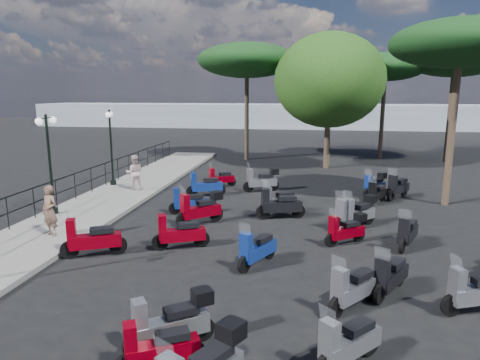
# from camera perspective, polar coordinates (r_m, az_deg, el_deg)

# --- Properties ---
(ground) EXTENTS (120.00, 120.00, 0.00)m
(ground) POSITION_cam_1_polar(r_m,az_deg,el_deg) (13.51, 1.09, -8.05)
(ground) COLOR black
(ground) RESTS_ON ground
(sidewalk) EXTENTS (3.00, 30.00, 0.15)m
(sidewalk) POSITION_cam_1_polar(r_m,az_deg,el_deg) (18.21, -18.21, -3.19)
(sidewalk) COLOR slate
(sidewalk) RESTS_ON ground
(railing) EXTENTS (0.04, 26.04, 1.10)m
(railing) POSITION_cam_1_polar(r_m,az_deg,el_deg) (18.49, -22.24, -0.64)
(railing) COLOR black
(railing) RESTS_ON sidewalk
(lamp_post_1) EXTENTS (0.29, 1.07, 3.64)m
(lamp_post_1) POSITION_cam_1_polar(r_m,az_deg,el_deg) (16.88, -24.07, 2.70)
(lamp_post_1) COLOR black
(lamp_post_1) RESTS_ON sidewalk
(lamp_post_2) EXTENTS (0.53, 1.02, 3.61)m
(lamp_post_2) POSITION_cam_1_polar(r_m,az_deg,el_deg) (21.34, -16.83, 4.82)
(lamp_post_2) COLOR black
(lamp_post_2) RESTS_ON sidewalk
(woman) EXTENTS (0.68, 0.55, 1.60)m
(woman) POSITION_cam_1_polar(r_m,az_deg,el_deg) (14.50, -24.03, -3.78)
(woman) COLOR brown
(woman) RESTS_ON sidewalk
(pedestrian_far) EXTENTS (0.94, 0.84, 1.60)m
(pedestrian_far) POSITION_cam_1_polar(r_m,az_deg,el_deg) (20.14, -13.89, 0.98)
(pedestrian_far) COLOR beige
(pedestrian_far) RESTS_ON sidewalk
(scooter_1) EXTENTS (1.69, 0.96, 1.44)m
(scooter_1) POSITION_cam_1_polar(r_m,az_deg,el_deg) (12.78, -19.14, -7.50)
(scooter_1) COLOR black
(scooter_1) RESTS_ON ground
(scooter_2) EXTENTS (1.48, 1.33, 1.44)m
(scooter_2) POSITION_cam_1_polar(r_m,az_deg,el_deg) (15.05, -5.30, -3.86)
(scooter_2) COLOR black
(scooter_2) RESTS_ON ground
(scooter_3) EXTENTS (1.56, 0.77, 1.29)m
(scooter_3) POSITION_cam_1_polar(r_m,az_deg,el_deg) (16.35, -6.85, -2.98)
(scooter_3) COLOR black
(scooter_3) RESTS_ON ground
(scooter_4) EXTENTS (1.68, 0.86, 1.40)m
(scooter_4) POSITION_cam_1_polar(r_m,az_deg,el_deg) (19.02, -4.70, -0.75)
(scooter_4) COLOR black
(scooter_4) RESTS_ON ground
(scooter_6) EXTENTS (1.46, 1.14, 1.36)m
(scooter_6) POSITION_cam_1_polar(r_m,az_deg,el_deg) (8.12, -9.20, -18.31)
(scooter_6) COLOR black
(scooter_6) RESTS_ON ground
(scooter_7) EXTENTS (0.92, 1.52, 1.33)m
(scooter_7) POSITION_cam_1_polar(r_m,az_deg,el_deg) (11.46, 2.23, -9.27)
(scooter_7) COLOR black
(scooter_7) RESTS_ON ground
(scooter_8) EXTENTS (1.62, 0.88, 1.37)m
(scooter_8) POSITION_cam_1_polar(r_m,az_deg,el_deg) (12.79, -8.08, -7.06)
(scooter_8) COLOR black
(scooter_8) RESTS_ON ground
(scooter_9) EXTENTS (1.52, 1.16, 1.43)m
(scooter_9) POSITION_cam_1_polar(r_m,az_deg,el_deg) (16.21, 5.18, -2.90)
(scooter_9) COLOR black
(scooter_9) RESTS_ON ground
(scooter_10) EXTENTS (1.35, 0.96, 1.24)m
(scooter_10) POSITION_cam_1_polar(r_m,az_deg,el_deg) (20.81, -2.63, 0.19)
(scooter_10) COLOR black
(scooter_10) RESTS_ON ground
(scooter_12) EXTENTS (1.40, 0.86, 1.22)m
(scooter_12) POSITION_cam_1_polar(r_m,az_deg,el_deg) (7.63, -10.82, -21.32)
(scooter_12) COLOR black
(scooter_12) RESTS_ON ground
(scooter_13) EXTENTS (1.16, 1.35, 1.34)m
(scooter_13) POSITION_cam_1_polar(r_m,az_deg,el_deg) (9.64, 14.81, -13.84)
(scooter_13) COLOR black
(scooter_13) RESTS_ON ground
(scooter_14) EXTENTS (1.30, 1.01, 1.20)m
(scooter_14) POSITION_cam_1_polar(r_m,az_deg,el_deg) (13.43, 13.96, -6.49)
(scooter_14) COLOR black
(scooter_14) RESTS_ON ground
(scooter_15) EXTENTS (1.80, 0.79, 1.46)m
(scooter_15) POSITION_cam_1_polar(r_m,az_deg,el_deg) (15.67, 5.28, -3.37)
(scooter_15) COLOR black
(scooter_15) RESTS_ON ground
(scooter_16) EXTENTS (1.64, 0.94, 1.39)m
(scooter_16) POSITION_cam_1_polar(r_m,az_deg,el_deg) (19.90, 2.90, -0.06)
(scooter_16) COLOR black
(scooter_16) RESTS_ON ground
(scooter_17) EXTENTS (1.19, 1.23, 1.29)m
(scooter_17) POSITION_cam_1_polar(r_m,az_deg,el_deg) (7.81, 14.14, -20.41)
(scooter_17) COLOR black
(scooter_17) RESTS_ON ground
(scooter_19) EXTENTS (0.97, 1.45, 1.30)m
(scooter_19) POSITION_cam_1_polar(r_m,az_deg,el_deg) (10.49, 19.35, -12.04)
(scooter_19) COLOR black
(scooter_19) RESTS_ON ground
(scooter_20) EXTENTS (1.31, 1.38, 1.38)m
(scooter_20) POSITION_cam_1_polar(r_m,az_deg,el_deg) (15.16, 15.53, -4.21)
(scooter_20) COLOR black
(scooter_20) RESTS_ON ground
(scooter_21) EXTENTS (1.03, 1.55, 1.39)m
(scooter_21) POSITION_cam_1_polar(r_m,az_deg,el_deg) (15.04, 14.14, -4.42)
(scooter_21) COLOR black
(scooter_21) RESTS_ON ground
(scooter_22) EXTENTS (1.15, 1.51, 1.42)m
(scooter_22) POSITION_cam_1_polar(r_m,az_deg,el_deg) (19.75, 20.28, -0.95)
(scooter_22) COLOR black
(scooter_22) RESTS_ON ground
(scooter_24) EXTENTS (1.59, 0.83, 1.33)m
(scooter_24) POSITION_cam_1_polar(r_m,az_deg,el_deg) (10.44, 29.22, -12.75)
(scooter_24) COLOR black
(scooter_24) RESTS_ON ground
(scooter_26) EXTENTS (0.85, 1.54, 1.31)m
(scooter_26) POSITION_cam_1_polar(r_m,az_deg,el_deg) (13.68, 21.40, -6.61)
(scooter_26) COLOR black
(scooter_26) RESTS_ON ground
(scooter_27) EXTENTS (0.95, 1.39, 1.26)m
(scooter_27) POSITION_cam_1_polar(r_m,az_deg,el_deg) (18.58, 17.78, -1.73)
(scooter_27) COLOR black
(scooter_27) RESTS_ON ground
(scooter_28) EXTENTS (1.15, 1.34, 1.29)m
(scooter_28) POSITION_cam_1_polar(r_m,az_deg,el_deg) (19.93, 17.50, -0.68)
(scooter_28) COLOR black
(scooter_28) RESTS_ON ground
(broadleaf_tree) EXTENTS (6.54, 6.54, 8.01)m
(broadleaf_tree) POSITION_cam_1_polar(r_m,az_deg,el_deg) (26.38, 11.84, 12.85)
(broadleaf_tree) COLOR #38281E
(broadleaf_tree) RESTS_ON ground
(pine_0) EXTENTS (5.38, 5.38, 7.15)m
(pine_0) POSITION_cam_1_polar(r_m,az_deg,el_deg) (30.97, 18.83, 14.04)
(pine_0) COLOR #38281E
(pine_0) RESTS_ON ground
(pine_1) EXTENTS (5.67, 5.67, 7.47)m
(pine_1) POSITION_cam_1_polar(r_m,az_deg,el_deg) (31.18, 26.72, 13.91)
(pine_1) COLOR #38281E
(pine_1) RESTS_ON ground
(pine_2) EXTENTS (6.56, 6.56, 7.76)m
(pine_2) POSITION_cam_1_polar(r_m,az_deg,el_deg) (29.31, 0.92, 15.63)
(pine_2) COLOR #38281E
(pine_2) RESTS_ON ground
(pine_3) EXTENTS (5.36, 5.36, 7.32)m
(pine_3) POSITION_cam_1_polar(r_m,az_deg,el_deg) (19.13, 27.33, 15.79)
(pine_3) COLOR #38281E
(pine_3) RESTS_ON ground
(distant_hills) EXTENTS (70.00, 8.00, 3.00)m
(distant_hills) POSITION_cam_1_polar(r_m,az_deg,el_deg) (57.70, 7.48, 8.48)
(distant_hills) COLOR gray
(distant_hills) RESTS_ON ground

